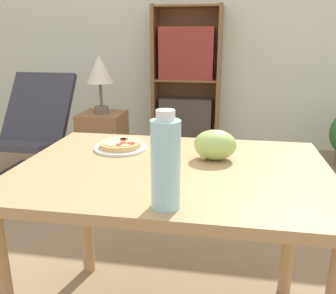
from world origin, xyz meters
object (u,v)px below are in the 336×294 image
object	(u,v)px
bookshelf	(186,86)
grape_bunch	(215,145)
pizza_on_plate	(121,145)
lounge_chair_near	(32,149)
drink_bottle	(166,163)
side_table	(104,149)
table_lamp	(100,72)

from	to	relation	value
bookshelf	grape_bunch	bearing A→B (deg)	-80.77
pizza_on_plate	lounge_chair_near	distance (m)	1.76
drink_bottle	bookshelf	world-z (taller)	bookshelf
pizza_on_plate	side_table	bearing A→B (deg)	113.10
side_table	table_lamp	world-z (taller)	table_lamp
pizza_on_plate	bookshelf	bearing A→B (deg)	90.39
drink_bottle	side_table	world-z (taller)	drink_bottle
drink_bottle	lounge_chair_near	size ratio (longest dim) A/B	0.30
grape_bunch	table_lamp	bearing A→B (deg)	124.48
lounge_chair_near	pizza_on_plate	bearing A→B (deg)	-46.56
side_table	table_lamp	size ratio (longest dim) A/B	1.31
grape_bunch	bookshelf	bearing A→B (deg)	99.23
bookshelf	table_lamp	bearing A→B (deg)	-116.33
grape_bunch	side_table	size ratio (longest dim) A/B	0.27
drink_bottle	lounge_chair_near	world-z (taller)	drink_bottle
table_lamp	drink_bottle	bearing A→B (deg)	-65.14
table_lamp	pizza_on_plate	bearing A→B (deg)	-66.90
pizza_on_plate	bookshelf	xyz separation A→B (m)	(-0.02, 2.41, -0.06)
drink_bottle	bookshelf	xyz separation A→B (m)	(-0.29, 2.90, -0.17)
pizza_on_plate	drink_bottle	size ratio (longest dim) A/B	0.81
pizza_on_plate	lounge_chair_near	size ratio (longest dim) A/B	0.25
pizza_on_plate	drink_bottle	world-z (taller)	drink_bottle
drink_bottle	lounge_chair_near	bearing A→B (deg)	129.68
pizza_on_plate	side_table	size ratio (longest dim) A/B	0.36
grape_bunch	lounge_chair_near	size ratio (longest dim) A/B	0.18
lounge_chair_near	table_lamp	distance (m)	0.87
grape_bunch	drink_bottle	bearing A→B (deg)	-105.05
drink_bottle	bookshelf	size ratio (longest dim) A/B	0.18
drink_bottle	pizza_on_plate	bearing A→B (deg)	119.39
drink_bottle	table_lamp	world-z (taller)	table_lamp
drink_bottle	bookshelf	distance (m)	2.92
drink_bottle	bookshelf	bearing A→B (deg)	95.70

